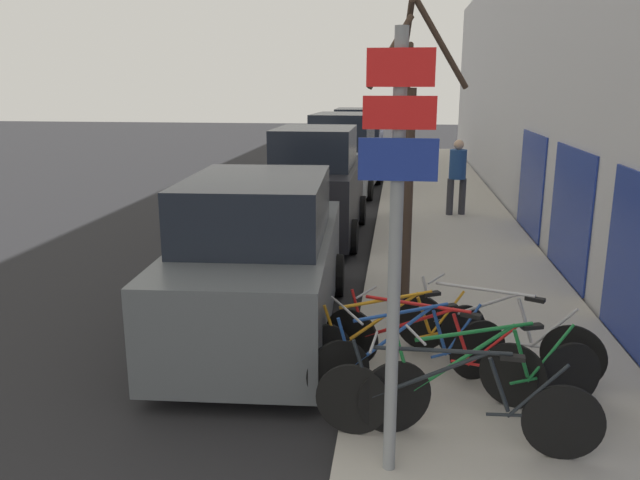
# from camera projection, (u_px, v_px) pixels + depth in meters

# --- Properties ---
(ground_plane) EXTENTS (80.00, 80.00, 0.00)m
(ground_plane) POSITION_uv_depth(u_px,v_px,m) (323.00, 247.00, 12.62)
(ground_plane) COLOR black
(sidewalk_curb) EXTENTS (3.20, 32.00, 0.15)m
(sidewalk_curb) POSITION_uv_depth(u_px,v_px,m) (444.00, 218.00, 14.98)
(sidewalk_curb) COLOR #ADA89E
(sidewalk_curb) RESTS_ON ground
(building_facade) EXTENTS (0.23, 32.00, 6.50)m
(building_facade) POSITION_uv_depth(u_px,v_px,m) (531.00, 83.00, 13.92)
(building_facade) COLOR #BCBCC1
(building_facade) RESTS_ON ground
(signpost) EXTENTS (0.57, 0.12, 3.46)m
(signpost) POSITION_uv_depth(u_px,v_px,m) (396.00, 239.00, 4.65)
(signpost) COLOR gray
(signpost) RESTS_ON sidewalk_curb
(bicycle_0) EXTENTS (2.44, 0.44, 0.92)m
(bicycle_0) POSITION_uv_depth(u_px,v_px,m) (454.00, 404.00, 5.35)
(bicycle_0) COLOR black
(bicycle_0) RESTS_ON sidewalk_curb
(bicycle_1) EXTENTS (2.31, 0.90, 0.95)m
(bicycle_1) POSITION_uv_depth(u_px,v_px,m) (485.00, 381.00, 5.75)
(bicycle_1) COLOR black
(bicycle_1) RESTS_ON sidewalk_curb
(bicycle_2) EXTENTS (2.03, 1.03, 0.91)m
(bicycle_2) POSITION_uv_depth(u_px,v_px,m) (411.00, 355.00, 6.33)
(bicycle_2) COLOR black
(bicycle_2) RESTS_ON sidewalk_curb
(bicycle_3) EXTENTS (2.23, 1.05, 0.91)m
(bicycle_3) POSITION_uv_depth(u_px,v_px,m) (427.00, 349.00, 6.47)
(bicycle_3) COLOR black
(bicycle_3) RESTS_ON sidewalk_curb
(bicycle_4) EXTENTS (2.06, 1.11, 0.86)m
(bicycle_4) POSITION_uv_depth(u_px,v_px,m) (396.00, 336.00, 6.84)
(bicycle_4) COLOR black
(bicycle_4) RESTS_ON sidewalk_curb
(bicycle_5) EXTENTS (2.15, 1.09, 0.92)m
(bicycle_5) POSITION_uv_depth(u_px,v_px,m) (492.00, 333.00, 6.88)
(bicycle_5) COLOR black
(bicycle_5) RESTS_ON sidewalk_curb
(parked_car_0) EXTENTS (2.28, 4.81, 2.09)m
(parked_car_0) POSITION_uv_depth(u_px,v_px,m) (260.00, 261.00, 8.15)
(parked_car_0) COLOR #51565B
(parked_car_0) RESTS_ON ground
(parked_car_1) EXTENTS (1.98, 4.23, 2.34)m
(parked_car_1) POSITION_uv_depth(u_px,v_px,m) (316.00, 188.00, 13.25)
(parked_car_1) COLOR black
(parked_car_1) RESTS_ON ground
(parked_car_2) EXTENTS (2.26, 4.87, 2.36)m
(parked_car_2) POSITION_uv_depth(u_px,v_px,m) (343.00, 157.00, 18.92)
(parked_car_2) COLOR #B2B7BC
(parked_car_2) RESTS_ON ground
(parked_car_3) EXTENTS (2.09, 4.33, 2.31)m
(parked_car_3) POSITION_uv_depth(u_px,v_px,m) (358.00, 142.00, 24.02)
(parked_car_3) COLOR navy
(parked_car_3) RESTS_ON ground
(pedestrian_near) EXTENTS (0.46, 0.40, 1.79)m
(pedestrian_near) POSITION_uv_depth(u_px,v_px,m) (457.00, 172.00, 14.81)
(pedestrian_near) COLOR #333338
(pedestrian_near) RESTS_ON sidewalk_curb
(street_tree) EXTENTS (1.36, 1.75, 4.20)m
(street_tree) POSITION_uv_depth(u_px,v_px,m) (407.00, 168.00, 8.35)
(street_tree) COLOR #3D2D23
(street_tree) RESTS_ON sidewalk_curb
(traffic_light) EXTENTS (0.20, 0.30, 4.50)m
(traffic_light) POSITION_uv_depth(u_px,v_px,m) (400.00, 90.00, 18.60)
(traffic_light) COLOR gray
(traffic_light) RESTS_ON sidewalk_curb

